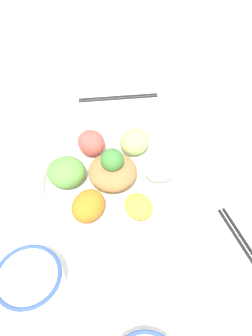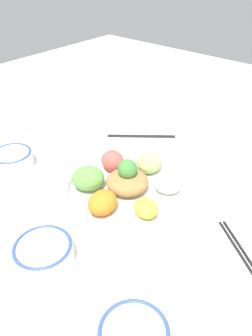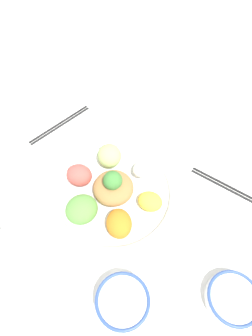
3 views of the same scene
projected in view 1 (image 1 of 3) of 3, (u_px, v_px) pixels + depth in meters
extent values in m
plane|color=white|center=(121.00, 175.00, 0.75)|extent=(2.40, 2.40, 0.00)
cylinder|color=white|center=(114.00, 182.00, 0.73)|extent=(0.34, 0.34, 0.02)
torus|color=white|center=(113.00, 177.00, 0.72)|extent=(0.34, 0.34, 0.02)
ellipsoid|color=#E55B51|center=(91.00, 143.00, 0.75)|extent=(0.08, 0.09, 0.05)
ellipsoid|color=#6BAD4C|center=(66.00, 172.00, 0.70)|extent=(0.11, 0.11, 0.06)
ellipsoid|color=orange|center=(88.00, 206.00, 0.64)|extent=(0.08, 0.07, 0.05)
ellipsoid|color=yellow|center=(139.00, 206.00, 0.65)|extent=(0.08, 0.08, 0.04)
ellipsoid|color=white|center=(159.00, 172.00, 0.70)|extent=(0.08, 0.08, 0.04)
ellipsoid|color=#B7DB7A|center=(134.00, 142.00, 0.75)|extent=(0.08, 0.07, 0.06)
ellipsoid|color=#AD7F47|center=(113.00, 172.00, 0.70)|extent=(0.11, 0.11, 0.05)
sphere|color=#478E3D|center=(113.00, 160.00, 0.67)|extent=(0.05, 0.05, 0.05)
cylinder|color=white|center=(30.00, 281.00, 0.57)|extent=(0.12, 0.12, 0.04)
torus|color=#38569E|center=(28.00, 276.00, 0.55)|extent=(0.12, 0.12, 0.01)
cylinder|color=#DBB251|center=(28.00, 277.00, 0.56)|extent=(0.10, 0.10, 0.00)
cylinder|color=black|center=(248.00, 255.00, 0.62)|extent=(0.14, 0.18, 0.01)
cylinder|color=black|center=(118.00, 98.00, 0.93)|extent=(0.15, 0.18, 0.01)
cylinder|color=black|center=(118.00, 96.00, 0.93)|extent=(0.15, 0.18, 0.01)
cube|color=silver|center=(245.00, 97.00, 0.93)|extent=(0.07, 0.04, 0.01)
ellipsoid|color=silver|center=(230.00, 104.00, 0.91)|extent=(0.06, 0.05, 0.01)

